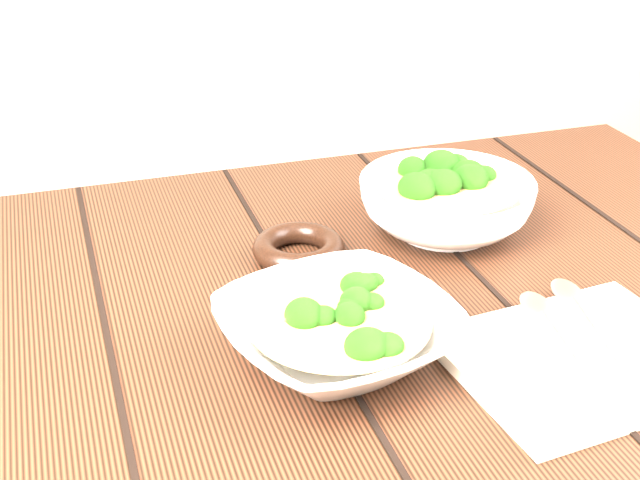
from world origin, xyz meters
The scene contains 7 objects.
table centered at (0.00, 0.00, 0.63)m, with size 1.20×0.80×0.75m.
soup_bowl_front centered at (-0.02, -0.08, 0.78)m, with size 0.26×0.26×0.06m.
soup_bowl_back centered at (0.19, 0.13, 0.79)m, with size 0.21×0.21×0.08m.
trivet centered at (0.00, 0.12, 0.76)m, with size 0.11×0.11×0.03m, color black.
napkin centered at (0.19, -0.17, 0.76)m, with size 0.23×0.19×0.01m, color beige.
spoon_left centered at (0.19, -0.12, 0.77)m, with size 0.05×0.19×0.01m.
spoon_right centered at (0.23, -0.11, 0.77)m, with size 0.06×0.19×0.01m.
Camera 1 is at (-0.25, -0.74, 1.23)m, focal length 50.00 mm.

